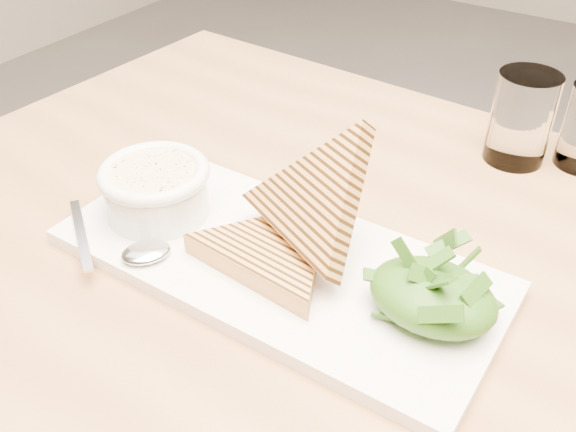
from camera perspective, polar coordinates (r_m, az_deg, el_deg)
The scene contains 13 objects.
table_top at distance 0.66m, azimuth 6.21°, elevation -4.42°, with size 1.08×0.72×0.04m, color #A27142.
table_leg_bl at distance 1.31m, azimuth -7.52°, elevation -1.25°, with size 0.06×0.06×0.69m, color #A27142.
platter at distance 0.62m, azimuth -1.01°, elevation -4.07°, with size 0.43×0.19×0.02m, color white.
soup_bowl at distance 0.67m, azimuth -11.56°, elevation 1.80°, with size 0.11×0.11×0.04m, color white.
soup at distance 0.66m, azimuth -11.83°, elevation 3.65°, with size 0.09×0.09×0.01m, color beige.
bowl_rim at distance 0.66m, azimuth -11.85°, elevation 3.80°, with size 0.11×0.11×0.01m, color white.
sandwich_flat at distance 0.60m, azimuth -1.38°, elevation -3.22°, with size 0.17×0.17×0.02m, color #BD8241, non-canonical shape.
sandwich_lean at distance 0.59m, azimuth 2.35°, elevation 1.37°, with size 0.17×0.17×0.09m, color #BD8241, non-canonical shape.
salad_base at distance 0.56m, azimuth 12.73°, elevation -6.95°, with size 0.11×0.09×0.04m, color black.
arugula_pile at distance 0.55m, azimuth 12.81°, elevation -6.51°, with size 0.11×0.10×0.05m, color #396D1A, non-canonical shape.
spoon_bowl at distance 0.62m, azimuth -12.51°, elevation -3.16°, with size 0.04×0.05×0.01m, color silver.
spoon_handle at distance 0.67m, azimuth -17.92°, elevation -1.54°, with size 0.12×0.01×0.00m, color silver.
glass_near at distance 0.81m, azimuth 20.04°, elevation 8.16°, with size 0.07×0.07×0.11m, color white.
Camera 1 is at (0.02, -0.44, 1.14)m, focal length 40.00 mm.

